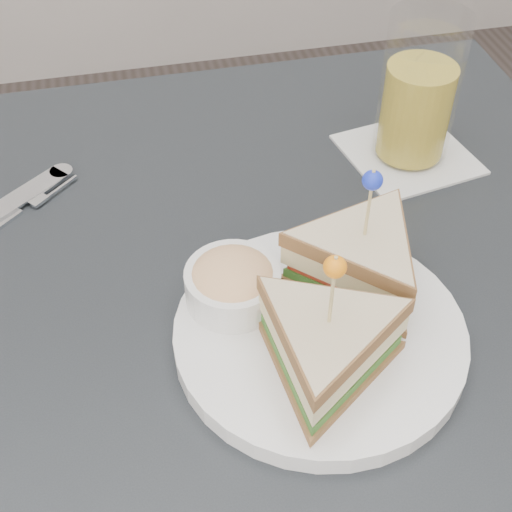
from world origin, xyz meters
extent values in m
cube|color=black|center=(0.00, 0.00, 0.73)|extent=(0.80, 0.80, 0.03)
cylinder|color=black|center=(0.35, 0.35, 0.36)|extent=(0.04, 0.04, 0.72)
cylinder|color=white|center=(0.05, -0.05, 0.76)|extent=(0.26, 0.26, 0.01)
cylinder|color=white|center=(0.05, -0.05, 0.77)|extent=(0.26, 0.26, 0.00)
cylinder|color=#CFB977|center=(0.04, -0.09, 0.85)|extent=(0.00, 0.00, 0.08)
sphere|color=orange|center=(0.04, -0.09, 0.88)|extent=(0.02, 0.02, 0.02)
cylinder|color=#CFB977|center=(0.09, -0.01, 0.85)|extent=(0.00, 0.00, 0.08)
sphere|color=#192EC2|center=(0.09, -0.01, 0.88)|extent=(0.02, 0.02, 0.02)
cylinder|color=white|center=(-0.01, 0.00, 0.78)|extent=(0.09, 0.09, 0.04)
ellipsoid|color=#E0B772|center=(-0.01, 0.00, 0.79)|extent=(0.08, 0.08, 0.03)
cube|color=silver|center=(-0.18, 0.19, 0.75)|extent=(0.03, 0.03, 0.00)
cube|color=silver|center=(-0.20, 0.18, 0.75)|extent=(0.12, 0.10, 0.00)
cylinder|color=silver|center=(-0.15, 0.22, 0.75)|extent=(0.03, 0.03, 0.00)
cube|color=silver|center=(0.22, 0.17, 0.75)|extent=(0.15, 0.15, 0.00)
cylinder|color=gold|center=(0.22, 0.17, 0.81)|extent=(0.08, 0.08, 0.10)
cylinder|color=white|center=(0.22, 0.17, 0.83)|extent=(0.09, 0.09, 0.16)
cube|color=white|center=(0.22, 0.18, 0.85)|extent=(0.03, 0.03, 0.02)
cube|color=white|center=(0.20, 0.17, 0.85)|extent=(0.02, 0.02, 0.02)
camera|label=1|loc=(-0.08, -0.40, 1.22)|focal=50.00mm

